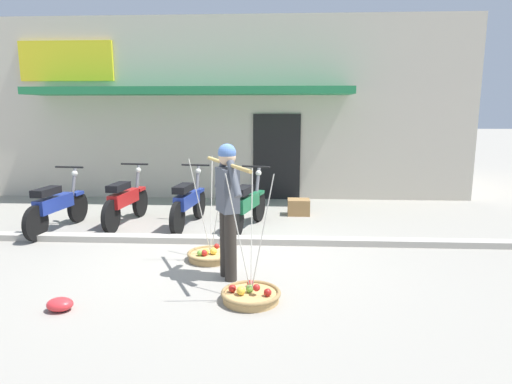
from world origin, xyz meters
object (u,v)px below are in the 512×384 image
fruit_basket_left_side (251,294)px  wooden_crate (299,207)px  motorcycle_nearest_shop (56,206)px  motorcycle_second_in_row (125,201)px  motorcycle_end_of_row (247,205)px  fruit_vendor (228,202)px  fruit_basket_right_side (211,255)px  plastic_litter_bag (60,304)px  motorcycle_third_in_row (188,202)px

fruit_basket_left_side → wooden_crate: fruit_basket_left_side is taller
fruit_basket_left_side → motorcycle_nearest_shop: fruit_basket_left_side is taller
motorcycle_second_in_row → motorcycle_end_of_row: 2.28m
wooden_crate → fruit_basket_left_side: bearing=-99.5°
fruit_vendor → fruit_basket_right_side: size_ratio=1.17×
motorcycle_nearest_shop → plastic_litter_bag: bearing=-62.8°
fruit_basket_left_side → wooden_crate: bearing=80.5°
motorcycle_second_in_row → motorcycle_end_of_row: size_ratio=1.02×
motorcycle_nearest_shop → wooden_crate: 4.51m
motorcycle_nearest_shop → motorcycle_end_of_row: (3.31, 0.27, 0.00)m
motorcycle_third_in_row → plastic_litter_bag: (-0.66, -3.47, -0.38)m
fruit_vendor → fruit_basket_left_side: bearing=-63.9°
motorcycle_second_in_row → fruit_basket_left_side: bearing=-51.7°
motorcycle_nearest_shop → fruit_basket_left_side: bearing=-36.9°
fruit_basket_left_side → fruit_basket_right_side: same height
motorcycle_third_in_row → motorcycle_end_of_row: same height
motorcycle_end_of_row → motorcycle_third_in_row: bearing=171.5°
fruit_vendor → wooden_crate: fruit_vendor is taller
fruit_basket_left_side → fruit_basket_right_side: bearing=116.2°
fruit_vendor → fruit_basket_right_side: (-0.33, 0.66, -0.90)m
fruit_basket_right_side → motorcycle_third_in_row: 1.94m
motorcycle_second_in_row → motorcycle_third_in_row: bearing=-3.8°
motorcycle_end_of_row → plastic_litter_bag: bearing=-117.9°
motorcycle_third_in_row → plastic_litter_bag: 3.55m
motorcycle_second_in_row → plastic_litter_bag: motorcycle_second_in_row is taller
motorcycle_nearest_shop → motorcycle_third_in_row: (2.22, 0.44, 0.00)m
fruit_basket_right_side → fruit_basket_left_side: bearing=-63.8°
fruit_basket_left_side → motorcycle_end_of_row: size_ratio=0.82×
fruit_basket_left_side → motorcycle_nearest_shop: bearing=143.1°
motorcycle_nearest_shop → motorcycle_second_in_row: (1.04, 0.51, 0.00)m
fruit_basket_left_side → motorcycle_third_in_row: size_ratio=0.80×
motorcycle_end_of_row → wooden_crate: size_ratio=4.04×
fruit_vendor → motorcycle_nearest_shop: (-3.23, 2.01, -0.52)m
motorcycle_end_of_row → plastic_litter_bag: (-1.75, -3.30, -0.38)m
fruit_vendor → plastic_litter_bag: fruit_vendor is taller
fruit_vendor → fruit_basket_left_side: 1.17m
motorcycle_second_in_row → wooden_crate: motorcycle_second_in_row is taller
fruit_vendor → fruit_basket_left_side: size_ratio=1.17×
fruit_basket_right_side → motorcycle_second_in_row: 2.66m
motorcycle_nearest_shop → motorcycle_second_in_row: 1.16m
motorcycle_second_in_row → motorcycle_third_in_row: 1.19m
motorcycle_third_in_row → fruit_basket_left_side: bearing=-66.7°
motorcycle_end_of_row → wooden_crate: (0.95, 1.19, -0.29)m
wooden_crate → motorcycle_second_in_row: bearing=-163.5°
plastic_litter_bag → wooden_crate: (2.69, 4.50, 0.09)m
fruit_vendor → motorcycle_end_of_row: fruit_vendor is taller
fruit_vendor → motorcycle_second_in_row: (-2.19, 2.52, -0.52)m
motorcycle_second_in_row → wooden_crate: size_ratio=4.14×
motorcycle_third_in_row → wooden_crate: size_ratio=4.13×
motorcycle_third_in_row → wooden_crate: 2.30m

